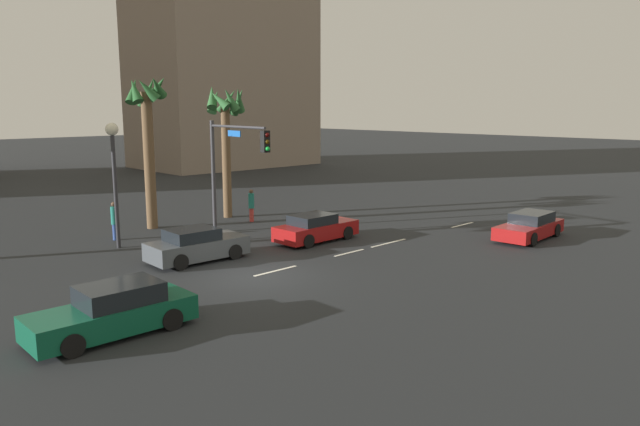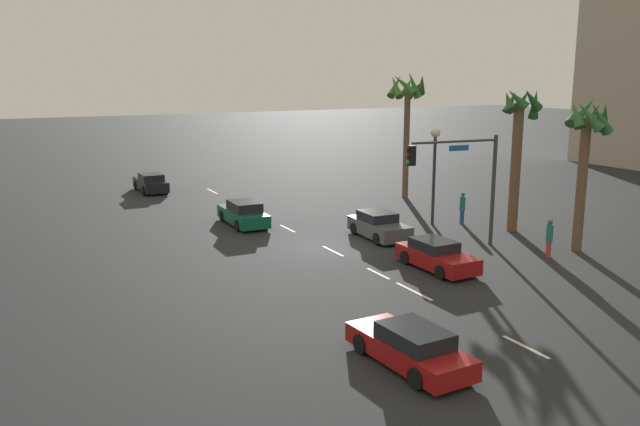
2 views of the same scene
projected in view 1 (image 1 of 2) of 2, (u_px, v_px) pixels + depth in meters
ground_plane at (256, 276)px, 22.64m from camera, size 220.00×220.00×0.00m
lane_stripe_2 at (148, 302)px, 19.55m from camera, size 1.96×0.14×0.01m
lane_stripe_3 at (276, 271)px, 23.29m from camera, size 2.12×0.14×0.01m
lane_stripe_4 at (349, 253)px, 26.18m from camera, size 1.83×0.14×0.01m
lane_stripe_5 at (389, 243)px, 28.04m from camera, size 2.48×0.14×0.01m
lane_stripe_6 at (462, 225)px, 32.33m from camera, size 2.04×0.14×0.01m
car_0 at (114, 312)px, 16.72m from camera, size 4.59×1.91×1.42m
car_1 at (196, 246)px, 24.73m from camera, size 4.15×2.04×1.38m
car_2 at (316, 228)px, 28.37m from camera, size 4.24×1.83×1.31m
car_3 at (530, 227)px, 28.92m from camera, size 4.59×2.00×1.27m
traffic_signal at (231, 159)px, 28.49m from camera, size 0.73×5.11×5.64m
streetlamp at (114, 160)px, 26.42m from camera, size 0.56×0.56×5.62m
pedestrian_0 at (251, 204)px, 33.12m from camera, size 0.45×0.45×1.81m
pedestrian_1 at (114, 220)px, 28.54m from camera, size 0.45×0.45×1.85m
palm_tree_1 at (227, 121)px, 33.71m from camera, size 2.45×2.46×7.60m
palm_tree_2 at (148, 123)px, 30.61m from camera, size 2.18×2.34×7.99m
building_0 at (222, 22)px, 62.50m from camera, size 17.85×11.42×30.05m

